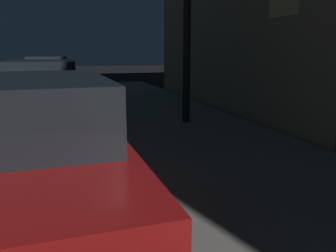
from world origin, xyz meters
name	(u,v)px	position (x,y,z in m)	size (l,w,h in m)	color
car_red	(19,154)	(2.85, 4.38, 0.72)	(2.16, 4.06, 1.43)	maroon
car_black	(43,89)	(2.85, 10.11, 0.72)	(2.20, 4.34, 1.43)	black
car_white	(49,74)	(2.85, 16.49, 0.70)	(2.06, 4.30, 1.43)	silver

